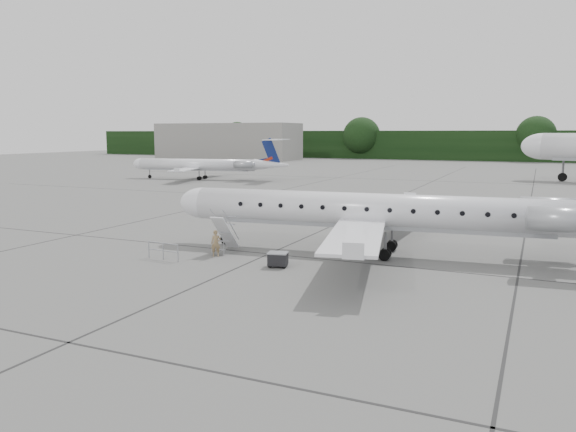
% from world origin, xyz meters
% --- Properties ---
extents(ground, '(320.00, 320.00, 0.00)m').
position_xyz_m(ground, '(0.00, 0.00, 0.00)').
color(ground, slate).
rests_on(ground, ground).
extents(treeline, '(260.00, 4.00, 8.00)m').
position_xyz_m(treeline, '(0.00, 130.00, 4.00)').
color(treeline, black).
rests_on(treeline, ground).
extents(terminal_building, '(40.00, 14.00, 10.00)m').
position_xyz_m(terminal_building, '(-70.00, 110.00, 5.00)').
color(terminal_building, gray).
rests_on(terminal_building, ground).
extents(main_regional_jet, '(31.02, 23.72, 7.46)m').
position_xyz_m(main_regional_jet, '(1.48, 4.56, 3.73)').
color(main_regional_jet, silver).
rests_on(main_regional_jet, ground).
extents(airstair, '(1.08, 2.44, 2.34)m').
position_xyz_m(airstair, '(-7.00, 1.44, 1.17)').
color(airstair, silver).
rests_on(airstair, ground).
extents(passenger, '(0.69, 0.60, 1.59)m').
position_xyz_m(passenger, '(-6.87, 0.11, 0.79)').
color(passenger, olive).
rests_on(passenger, ground).
extents(safety_railing, '(2.20, 0.26, 1.00)m').
position_xyz_m(safety_railing, '(-9.17, -1.98, 0.50)').
color(safety_railing, '#989BA0').
rests_on(safety_railing, ground).
extents(baggage_cart, '(1.19, 1.04, 0.89)m').
position_xyz_m(baggage_cart, '(-2.30, -0.84, 0.44)').
color(baggage_cart, black).
rests_on(baggage_cart, ground).
extents(bg_regional_left, '(27.45, 21.74, 6.52)m').
position_xyz_m(bg_regional_left, '(-39.36, 47.52, 3.26)').
color(bg_regional_left, silver).
rests_on(bg_regional_left, ground).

